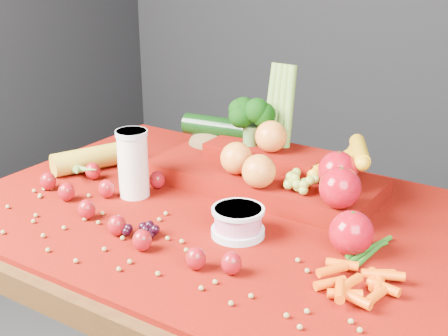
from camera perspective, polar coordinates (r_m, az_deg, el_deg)
The scene contains 12 objects.
table at distance 1.35m, azimuth -0.47°, elevation -7.98°, with size 1.10×0.80×0.75m.
red_cloth at distance 1.31m, azimuth -0.48°, elevation -4.11°, with size 1.05×0.75×0.01m, color #730803.
milk_glass at distance 1.36m, azimuth -8.33°, elevation 0.62°, with size 0.07×0.07×0.15m.
yogurt_bowl at distance 1.19m, azimuth 1.29°, elevation -4.84°, with size 0.10×0.10×0.06m.
strawberry_scatter at distance 1.28m, azimuth -9.49°, elevation -3.45°, with size 0.58×0.28×0.05m.
dark_grape_cluster at distance 1.20m, azimuth -7.59°, elevation -5.70°, with size 0.06×0.05×0.03m, color black, non-canonical shape.
soybean_scatter at distance 1.16m, azimuth -6.05°, elevation -7.17°, with size 0.84×0.24×0.01m, color olive, non-canonical shape.
corn_ear at distance 1.51m, azimuth -12.93°, elevation 0.19°, with size 0.24×0.26×0.06m.
potato at distance 1.55m, azimuth -1.29°, elevation 1.98°, with size 0.12×0.09×0.08m, color brown.
baby_carrot_pile at distance 1.05m, azimuth 11.94°, elevation -10.06°, with size 0.17×0.17×0.03m, color #EB5108, non-canonical shape.
green_bean_pile at distance 1.16m, azimuth 13.14°, elevation -7.58°, with size 0.14×0.12×0.01m, color #215A14, non-canonical shape.
produce_mound at distance 1.38m, azimuth 4.78°, elevation 0.13°, with size 0.59×0.36×0.27m.
Camera 1 is at (0.66, -0.98, 1.32)m, focal length 50.00 mm.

